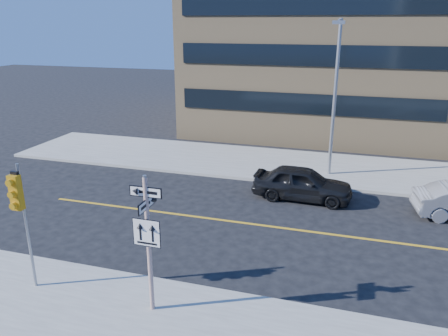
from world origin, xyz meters
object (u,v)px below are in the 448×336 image
(parked_car_a, at_px, (302,183))
(traffic_signal, at_px, (19,202))
(sign_pole, at_px, (148,237))
(streetlight_a, at_px, (335,89))

(parked_car_a, bearing_deg, traffic_signal, 146.73)
(sign_pole, xyz_separation_m, traffic_signal, (-4.00, -0.15, 0.59))
(parked_car_a, distance_m, streetlight_a, 5.31)
(sign_pole, bearing_deg, traffic_signal, -177.89)
(streetlight_a, bearing_deg, traffic_signal, -120.80)
(traffic_signal, distance_m, parked_car_a, 12.44)
(traffic_signal, bearing_deg, sign_pole, 2.11)
(sign_pole, xyz_separation_m, streetlight_a, (4.00, 13.27, 2.32))
(traffic_signal, height_order, streetlight_a, streetlight_a)
(streetlight_a, bearing_deg, parked_car_a, -106.46)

